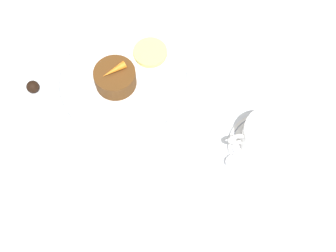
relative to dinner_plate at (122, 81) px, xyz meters
The scene contains 11 objects.
ground_plane 0.04m from the dinner_plate, 159.97° to the left, with size 3.00×3.00×0.00m, color white.
dinner_plate is the anchor object (origin of this frame).
saucer 0.30m from the dinner_plate, 146.54° to the left, with size 0.13×0.13×0.01m.
coffee_cup 0.30m from the dinner_plate, 147.32° to the left, with size 0.12×0.09×0.06m.
spoon 0.26m from the dinner_plate, 141.85° to the left, with size 0.08×0.10×0.00m.
wine_glass 0.21m from the dinner_plate, 85.42° to the left, with size 0.07×0.07×0.11m.
fork 0.20m from the dinner_plate, 166.21° to the left, with size 0.06×0.20×0.01m.
dessert_cake 0.03m from the dinner_plate, 23.56° to the left, with size 0.08×0.08×0.04m.
carrot_garnish 0.05m from the dinner_plate, 23.56° to the left, with size 0.05×0.03×0.01m.
pineapple_slice 0.08m from the dinner_plate, 136.73° to the right, with size 0.07×0.07×0.01m.
chocolate_truffle 0.17m from the dinner_plate, ahead, with size 0.02×0.02×0.02m.
Camera 1 is at (-0.00, 0.46, 0.80)m, focal length 50.00 mm.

